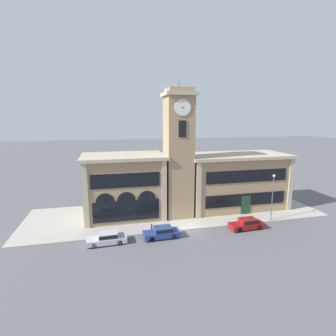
# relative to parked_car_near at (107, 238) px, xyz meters

# --- Properties ---
(ground_plane) EXTENTS (300.00, 300.00, 0.00)m
(ground_plane) POSITION_rel_parked_car_near_xyz_m (10.33, 1.32, -0.71)
(ground_plane) COLOR #56565B
(sidewalk_kerb) EXTENTS (43.72, 12.76, 0.15)m
(sidewalk_kerb) POSITION_rel_parked_car_near_xyz_m (10.33, 7.70, -0.64)
(sidewalk_kerb) COLOR #A39E93
(sidewalk_kerb) RESTS_ON ground_plane
(clock_tower) EXTENTS (4.42, 4.42, 19.58)m
(clock_tower) POSITION_rel_parked_car_near_xyz_m (10.33, 6.59, 8.54)
(clock_tower) COLOR #9E7F5B
(clock_tower) RESTS_ON ground_plane
(town_hall_left_wing) EXTENTS (11.77, 8.05, 9.22)m
(town_hall_left_wing) POSITION_rel_parked_car_near_xyz_m (2.63, 8.37, 3.92)
(town_hall_left_wing) COLOR #9E7F5B
(town_hall_left_wing) RESTS_ON ground_plane
(town_hall_right_wing) EXTENTS (16.40, 8.05, 8.77)m
(town_hall_right_wing) POSITION_rel_parked_car_near_xyz_m (20.34, 8.38, 3.70)
(town_hall_right_wing) COLOR #9E7F5B
(town_hall_right_wing) RESTS_ON ground_plane
(parked_car_near) EXTENTS (4.61, 1.99, 1.38)m
(parked_car_near) POSITION_rel_parked_car_near_xyz_m (0.00, 0.00, 0.00)
(parked_car_near) COLOR #B2B7C1
(parked_car_near) RESTS_ON ground_plane
(parked_car_mid) EXTENTS (4.51, 1.92, 1.39)m
(parked_car_mid) POSITION_rel_parked_car_near_xyz_m (6.50, -0.00, 0.01)
(parked_car_mid) COLOR navy
(parked_car_mid) RESTS_ON ground_plane
(parked_car_far) EXTENTS (4.64, 1.91, 1.41)m
(parked_car_far) POSITION_rel_parked_car_near_xyz_m (17.91, -0.00, 0.02)
(parked_car_far) COLOR maroon
(parked_car_far) RESTS_ON ground_plane
(street_lamp) EXTENTS (0.36, 0.36, 6.58)m
(street_lamp) POSITION_rel_parked_car_near_xyz_m (22.67, 1.74, 3.67)
(street_lamp) COLOR #4C4C51
(street_lamp) RESTS_ON sidewalk_kerb
(bollard) EXTENTS (0.18, 0.18, 1.06)m
(bollard) POSITION_rel_parked_car_near_xyz_m (5.51, 1.65, -0.05)
(bollard) COLOR black
(bollard) RESTS_ON sidewalk_kerb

